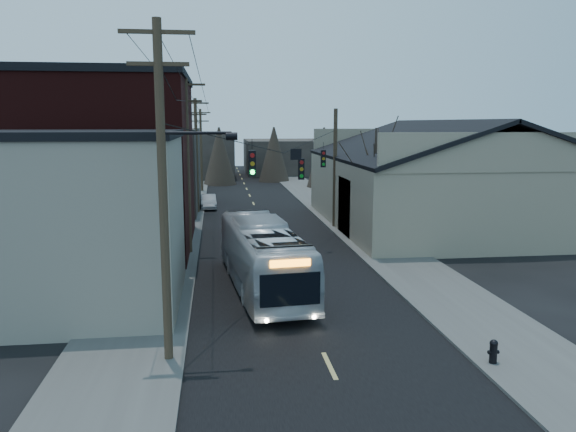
% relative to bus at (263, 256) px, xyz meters
% --- Properties ---
extents(ground, '(160.00, 160.00, 0.00)m').
position_rel_bus_xyz_m(ground, '(1.37, -10.49, -1.54)').
color(ground, black).
rests_on(ground, ground).
extents(road_surface, '(9.00, 110.00, 0.02)m').
position_rel_bus_xyz_m(road_surface, '(1.37, 19.51, -1.53)').
color(road_surface, black).
rests_on(road_surface, ground).
extents(sidewalk_left, '(4.00, 110.00, 0.12)m').
position_rel_bus_xyz_m(sidewalk_left, '(-5.13, 19.51, -1.48)').
color(sidewalk_left, '#474744').
rests_on(sidewalk_left, ground).
extents(sidewalk_right, '(4.00, 110.00, 0.12)m').
position_rel_bus_xyz_m(sidewalk_right, '(7.87, 19.51, -1.48)').
color(sidewalk_right, '#474744').
rests_on(sidewalk_right, ground).
extents(building_clapboard, '(8.00, 8.00, 7.00)m').
position_rel_bus_xyz_m(building_clapboard, '(-7.63, -1.49, 1.96)').
color(building_clapboard, gray).
rests_on(building_clapboard, ground).
extents(building_brick, '(10.00, 12.00, 10.00)m').
position_rel_bus_xyz_m(building_brick, '(-8.63, 9.51, 3.46)').
color(building_brick, black).
rests_on(building_brick, ground).
extents(building_left_far, '(9.00, 14.00, 7.00)m').
position_rel_bus_xyz_m(building_left_far, '(-8.13, 25.51, 1.96)').
color(building_left_far, '#2E2824').
rests_on(building_left_far, ground).
extents(warehouse, '(16.16, 20.60, 7.73)m').
position_rel_bus_xyz_m(warehouse, '(14.37, 14.51, 1.16)').
color(warehouse, gray).
rests_on(warehouse, ground).
extents(building_far_left, '(10.00, 12.00, 6.00)m').
position_rel_bus_xyz_m(building_far_left, '(-4.63, 54.51, 1.46)').
color(building_far_left, '#2E2824').
rests_on(building_far_left, ground).
extents(building_far_right, '(12.00, 14.00, 5.00)m').
position_rel_bus_xyz_m(building_far_right, '(8.37, 59.51, 0.96)').
color(building_far_right, '#2E2824').
rests_on(building_far_right, ground).
extents(bare_tree, '(0.40, 0.40, 7.20)m').
position_rel_bus_xyz_m(bare_tree, '(7.87, 9.51, 2.06)').
color(bare_tree, black).
rests_on(bare_tree, ground).
extents(utility_lines, '(11.24, 45.28, 10.50)m').
position_rel_bus_xyz_m(utility_lines, '(-1.75, 13.66, 3.42)').
color(utility_lines, '#382B1E').
rests_on(utility_lines, ground).
extents(bus, '(3.65, 11.23, 3.07)m').
position_rel_bus_xyz_m(bus, '(0.00, 0.00, 0.00)').
color(bus, '#B3B9BF').
rests_on(bus, ground).
extents(parked_car, '(1.54, 3.86, 1.25)m').
position_rel_bus_xyz_m(parked_car, '(-2.81, 24.90, -0.91)').
color(parked_car, '#9B9EA3').
rests_on(parked_car, ground).
extents(fire_hydrant, '(0.35, 0.26, 0.76)m').
position_rel_bus_xyz_m(fire_hydrant, '(6.41, -9.14, -1.01)').
color(fire_hydrant, black).
rests_on(fire_hydrant, sidewalk_right).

